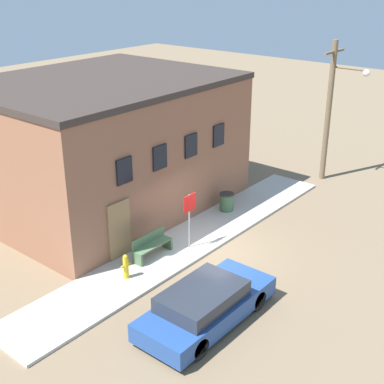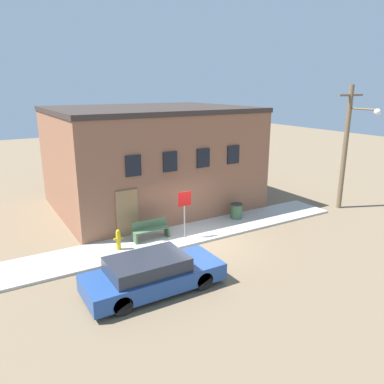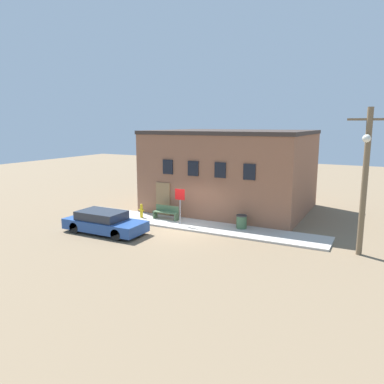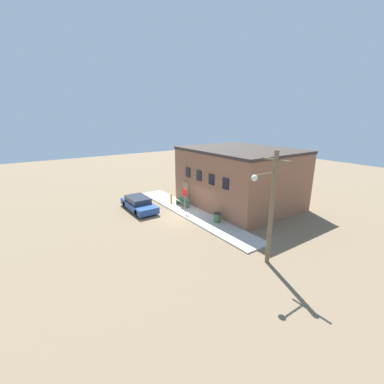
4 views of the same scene
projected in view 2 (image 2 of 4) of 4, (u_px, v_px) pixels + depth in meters
The scene contains 9 objects.
ground_plane at pixel (202, 244), 15.99m from camera, with size 80.00×80.00×0.00m, color #7A664C.
sidewalk at pixel (189, 234), 16.91m from camera, with size 15.85×2.26×0.10m.
brick_building at pixel (150, 157), 20.75m from camera, with size 10.20×8.25×5.43m.
fire_hydrant at pixel (118, 240), 15.06m from camera, with size 0.39×0.18×0.86m.
stop_sign at pixel (185, 206), 15.99m from camera, with size 0.63×0.06×2.08m.
bench at pixel (151, 230), 16.14m from camera, with size 1.61×0.44×0.84m.
trash_bin at pixel (236, 211), 18.70m from camera, with size 0.61×0.61×0.75m.
utility_pole at pixel (348, 144), 19.70m from camera, with size 1.80×1.87×6.58m.
parked_car at pixel (152, 274), 12.21m from camera, with size 4.57×1.85×1.19m.
Camera 2 is at (-7.97, -12.47, 6.47)m, focal length 35.00 mm.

